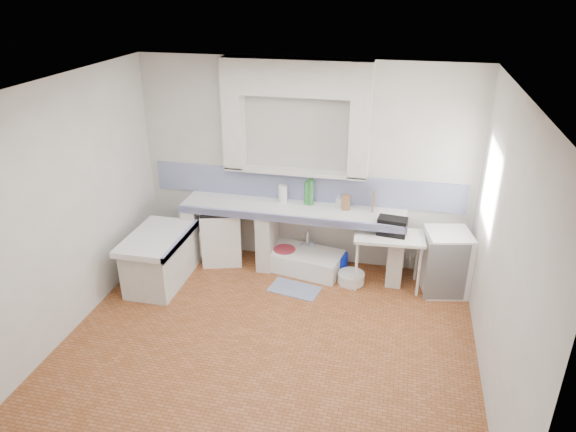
% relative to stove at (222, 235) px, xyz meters
% --- Properties ---
extents(floor, '(4.50, 4.50, 0.00)m').
position_rel_stove_xyz_m(floor, '(1.11, -1.68, -0.38)').
color(floor, '#95542E').
rests_on(floor, ground).
extents(ceiling, '(4.50, 4.50, 0.00)m').
position_rel_stove_xyz_m(ceiling, '(1.11, -1.68, 2.42)').
color(ceiling, silver).
rests_on(ceiling, ground).
extents(wall_back, '(4.50, 0.00, 4.50)m').
position_rel_stove_xyz_m(wall_back, '(1.11, 0.32, 1.02)').
color(wall_back, silver).
rests_on(wall_back, ground).
extents(wall_front, '(4.50, 0.00, 4.50)m').
position_rel_stove_xyz_m(wall_front, '(1.11, -3.68, 1.02)').
color(wall_front, silver).
rests_on(wall_front, ground).
extents(wall_left, '(0.00, 4.50, 4.50)m').
position_rel_stove_xyz_m(wall_left, '(-1.14, -1.68, 1.02)').
color(wall_left, silver).
rests_on(wall_left, ground).
extents(wall_right, '(0.00, 4.50, 4.50)m').
position_rel_stove_xyz_m(wall_right, '(3.36, -1.68, 1.02)').
color(wall_right, silver).
rests_on(wall_right, ground).
extents(alcove_mass, '(1.90, 0.25, 0.45)m').
position_rel_stove_xyz_m(alcove_mass, '(1.01, 0.20, 2.19)').
color(alcove_mass, silver).
rests_on(alcove_mass, ground).
extents(window_frame, '(0.35, 0.86, 1.06)m').
position_rel_stove_xyz_m(window_frame, '(3.53, -0.48, 1.22)').
color(window_frame, '#3D2413').
rests_on(window_frame, ground).
extents(lace_valance, '(0.01, 0.84, 0.24)m').
position_rel_stove_xyz_m(lace_valance, '(3.39, -0.48, 1.60)').
color(lace_valance, white).
rests_on(lace_valance, ground).
extents(counter_slab, '(3.00, 0.60, 0.08)m').
position_rel_stove_xyz_m(counter_slab, '(1.01, 0.02, 0.48)').
color(counter_slab, white).
rests_on(counter_slab, ground).
extents(counter_lip, '(3.00, 0.04, 0.10)m').
position_rel_stove_xyz_m(counter_lip, '(1.01, -0.26, 0.48)').
color(counter_lip, navy).
rests_on(counter_lip, ground).
extents(counter_pier_left, '(0.20, 0.55, 0.82)m').
position_rel_stove_xyz_m(counter_pier_left, '(-0.39, 0.02, 0.03)').
color(counter_pier_left, silver).
rests_on(counter_pier_left, ground).
extents(counter_pier_mid, '(0.20, 0.55, 0.82)m').
position_rel_stove_xyz_m(counter_pier_mid, '(0.66, 0.02, 0.03)').
color(counter_pier_mid, silver).
rests_on(counter_pier_mid, ground).
extents(counter_pier_right, '(0.20, 0.55, 0.82)m').
position_rel_stove_xyz_m(counter_pier_right, '(2.41, 0.02, 0.03)').
color(counter_pier_right, silver).
rests_on(counter_pier_right, ground).
extents(peninsula_top, '(0.70, 1.10, 0.08)m').
position_rel_stove_xyz_m(peninsula_top, '(-0.59, -0.78, 0.28)').
color(peninsula_top, white).
rests_on(peninsula_top, ground).
extents(peninsula_base, '(0.60, 1.00, 0.62)m').
position_rel_stove_xyz_m(peninsula_base, '(-0.59, -0.78, -0.07)').
color(peninsula_base, silver).
rests_on(peninsula_base, ground).
extents(peninsula_lip, '(0.04, 1.10, 0.10)m').
position_rel_stove_xyz_m(peninsula_lip, '(-0.26, -0.78, 0.28)').
color(peninsula_lip, navy).
rests_on(peninsula_lip, ground).
extents(backsplash, '(4.27, 0.03, 0.40)m').
position_rel_stove_xyz_m(backsplash, '(1.11, 0.31, 0.72)').
color(backsplash, navy).
rests_on(backsplash, ground).
extents(stove, '(0.67, 0.66, 0.77)m').
position_rel_stove_xyz_m(stove, '(0.00, 0.00, 0.00)').
color(stove, white).
rests_on(stove, ground).
extents(sink, '(1.11, 0.74, 0.25)m').
position_rel_stove_xyz_m(sink, '(1.19, -0.02, -0.26)').
color(sink, white).
rests_on(sink, ground).
extents(side_table, '(0.91, 0.55, 0.04)m').
position_rel_stove_xyz_m(side_table, '(2.31, -0.18, -0.02)').
color(side_table, white).
rests_on(side_table, ground).
extents(fridge, '(0.63, 0.63, 0.83)m').
position_rel_stove_xyz_m(fridge, '(3.04, -0.14, 0.03)').
color(fridge, white).
rests_on(fridge, ground).
extents(bucket_red, '(0.35, 0.35, 0.29)m').
position_rel_stove_xyz_m(bucket_red, '(0.91, -0.02, -0.24)').
color(bucket_red, '#AB2C3D').
rests_on(bucket_red, ground).
extents(bucket_orange, '(0.29, 0.29, 0.25)m').
position_rel_stove_xyz_m(bucket_orange, '(1.30, -0.16, -0.26)').
color(bucket_orange, red).
rests_on(bucket_orange, ground).
extents(bucket_blue, '(0.39, 0.39, 0.27)m').
position_rel_stove_xyz_m(bucket_blue, '(1.64, 0.03, -0.25)').
color(bucket_blue, '#081FCC').
rests_on(bucket_blue, ground).
extents(basin_white, '(0.43, 0.43, 0.14)m').
position_rel_stove_xyz_m(basin_white, '(1.86, -0.22, -0.32)').
color(basin_white, white).
rests_on(basin_white, ground).
extents(water_bottle_a, '(0.09, 0.09, 0.30)m').
position_rel_stove_xyz_m(water_bottle_a, '(1.14, 0.16, -0.23)').
color(water_bottle_a, silver).
rests_on(water_bottle_a, ground).
extents(water_bottle_b, '(0.10, 0.10, 0.32)m').
position_rel_stove_xyz_m(water_bottle_b, '(1.26, 0.17, -0.23)').
color(water_bottle_b, silver).
rests_on(water_bottle_b, ground).
extents(black_bag, '(0.38, 0.25, 0.23)m').
position_rel_stove_xyz_m(black_bag, '(2.33, -0.15, 0.46)').
color(black_bag, black).
rests_on(black_bag, side_table).
extents(green_bottle_a, '(0.09, 0.09, 0.33)m').
position_rel_stove_xyz_m(green_bottle_a, '(1.17, 0.17, 0.68)').
color(green_bottle_a, '#2F8037').
rests_on(green_bottle_a, counter_slab).
extents(green_bottle_b, '(0.09, 0.09, 0.36)m').
position_rel_stove_xyz_m(green_bottle_b, '(1.23, 0.17, 0.70)').
color(green_bottle_b, '#2F8037').
rests_on(green_bottle_b, counter_slab).
extents(knife_block, '(0.11, 0.09, 0.21)m').
position_rel_stove_xyz_m(knife_block, '(1.71, 0.12, 0.62)').
color(knife_block, olive).
rests_on(knife_block, counter_slab).
extents(cutting_board, '(0.03, 0.20, 0.27)m').
position_rel_stove_xyz_m(cutting_board, '(2.06, 0.17, 0.65)').
color(cutting_board, olive).
rests_on(cutting_board, counter_slab).
extents(paper_towel, '(0.15, 0.15, 0.24)m').
position_rel_stove_xyz_m(paper_towel, '(0.85, 0.17, 0.64)').
color(paper_towel, white).
rests_on(paper_towel, counter_slab).
extents(soap_bottle, '(0.09, 0.09, 0.18)m').
position_rel_stove_xyz_m(soap_bottle, '(1.61, 0.17, 0.60)').
color(soap_bottle, white).
rests_on(soap_bottle, counter_slab).
extents(rug, '(0.70, 0.48, 0.01)m').
position_rel_stove_xyz_m(rug, '(1.17, -0.56, -0.38)').
color(rug, '#3C4C87').
rests_on(rug, ground).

